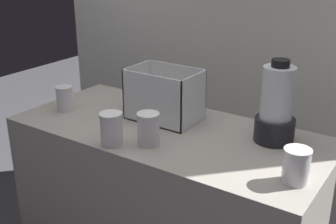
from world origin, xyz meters
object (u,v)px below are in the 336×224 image
object	(u,v)px
carrot_display_bin	(164,103)
juice_cup_orange_far_left	(65,99)
juice_cup_orange_left	(112,131)
juice_cup_beet_middle	(148,131)
blender_pitcher	(276,108)
juice_cup_pomegranate_right	(296,168)

from	to	relation	value
carrot_display_bin	juice_cup_orange_far_left	size ratio (longest dim) A/B	2.60
juice_cup_orange_left	juice_cup_beet_middle	xyz separation A→B (m)	(0.12, 0.08, 0.00)
juice_cup_orange_far_left	juice_cup_beet_middle	xyz separation A→B (m)	(0.57, -0.08, 0.00)
blender_pitcher	juice_cup_orange_far_left	distance (m)	1.01
juice_cup_orange_far_left	juice_cup_orange_left	bearing A→B (deg)	-20.61
juice_cup_beet_middle	juice_cup_pomegranate_right	distance (m)	0.59
juice_cup_beet_middle	blender_pitcher	bearing A→B (deg)	37.90
carrot_display_bin	juice_cup_beet_middle	distance (m)	0.29
carrot_display_bin	juice_cup_pomegranate_right	world-z (taller)	carrot_display_bin
blender_pitcher	juice_cup_beet_middle	world-z (taller)	blender_pitcher
juice_cup_pomegranate_right	juice_cup_orange_far_left	bearing A→B (deg)	177.72
carrot_display_bin	juice_cup_orange_far_left	distance (m)	0.50
blender_pitcher	juice_cup_beet_middle	xyz separation A→B (m)	(-0.41, -0.32, -0.08)
carrot_display_bin	juice_cup_pomegranate_right	size ratio (longest dim) A/B	2.56
carrot_display_bin	juice_cup_orange_far_left	world-z (taller)	carrot_display_bin
carrot_display_bin	juice_cup_orange_far_left	xyz separation A→B (m)	(-0.46, -0.18, -0.02)
carrot_display_bin	blender_pitcher	distance (m)	0.52
juice_cup_beet_middle	juice_cup_pomegranate_right	bearing A→B (deg)	3.67
carrot_display_bin	juice_cup_orange_left	size ratio (longest dim) A/B	2.35
carrot_display_bin	juice_cup_pomegranate_right	bearing A→B (deg)	-18.11
juice_cup_beet_middle	juice_cup_pomegranate_right	size ratio (longest dim) A/B	1.09
blender_pitcher	juice_cup_orange_far_left	bearing A→B (deg)	-166.54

